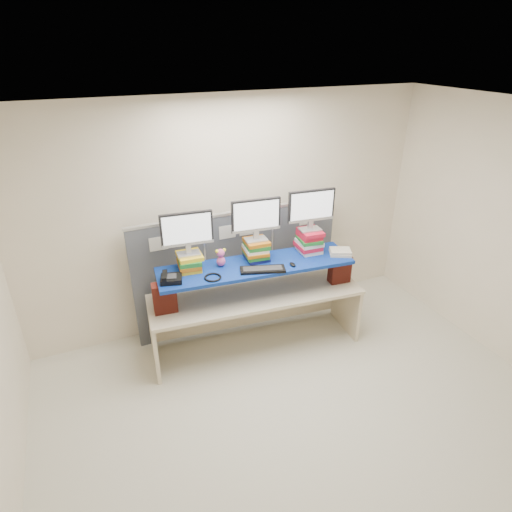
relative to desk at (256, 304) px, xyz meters
name	(u,v)px	position (x,y,z in m)	size (l,w,h in m)	color
room	(317,296)	(0.01, -1.24, 0.82)	(5.00, 4.00, 2.80)	#F0E1C6
cubicle_partition	(239,269)	(0.01, 0.54, 0.19)	(2.60, 0.06, 1.53)	#43474F
desk	(256,304)	(0.00, 0.00, 0.00)	(2.46, 0.93, 0.73)	beige
brick_pier_left	(165,298)	(-1.01, 0.05, 0.31)	(0.24, 0.13, 0.33)	maroon
brick_pier_right	(340,269)	(1.00, -0.15, 0.31)	(0.24, 0.13, 0.33)	maroon
blue_board	(256,266)	(0.00, 0.00, 0.50)	(2.14, 0.54, 0.04)	navy
book_stack_left	(189,262)	(-0.69, 0.18, 0.60)	(0.27, 0.31, 0.17)	yellow
book_stack_center	(256,250)	(0.05, 0.12, 0.63)	(0.29, 0.32, 0.23)	#131655
book_stack_right	(309,241)	(0.69, 0.05, 0.65)	(0.27, 0.32, 0.27)	silver
monitor_left	(187,231)	(-0.69, 0.19, 0.95)	(0.54, 0.17, 0.47)	#AFB0B5
monitor_center	(256,217)	(0.05, 0.11, 1.01)	(0.54, 0.17, 0.47)	#AFB0B5
monitor_right	(311,208)	(0.69, 0.05, 1.05)	(0.54, 0.17, 0.47)	#AFB0B5
keyboard	(263,269)	(0.01, -0.16, 0.53)	(0.50, 0.30, 0.03)	black
mouse	(293,264)	(0.35, -0.19, 0.53)	(0.05, 0.10, 0.03)	black
desk_phone	(170,278)	(-0.94, 0.01, 0.55)	(0.26, 0.24, 0.09)	black
headset	(213,277)	(-0.53, -0.11, 0.53)	(0.18, 0.18, 0.02)	black
plush_toy	(221,257)	(-0.36, 0.11, 0.62)	(0.12, 0.09, 0.20)	#D45091
binder_stack	(340,252)	(0.98, -0.16, 0.54)	(0.29, 0.27, 0.06)	beige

